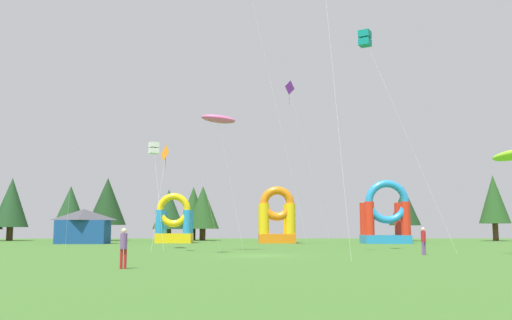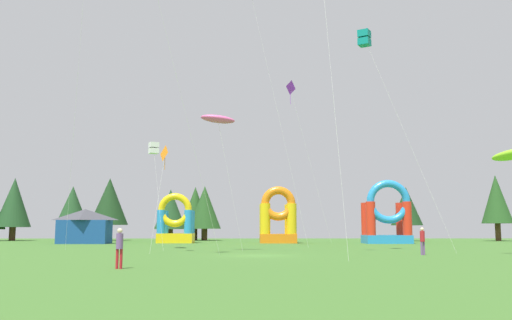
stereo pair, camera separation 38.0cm
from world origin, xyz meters
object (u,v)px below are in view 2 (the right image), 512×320
at_px(inflatable_blue_arch, 176,225).
at_px(inflatable_orange_dome, 387,219).
at_px(person_left_edge, 120,245).
at_px(kite_orange_diamond, 166,155).
at_px(kite_white_box, 154,148).
at_px(kite_purple_diamond, 290,89).
at_px(kite_teal_box, 364,38).
at_px(person_near_camera, 422,239).
at_px(festival_tent, 85,226).
at_px(kite_pink_parafoil, 218,119).
at_px(inflatable_red_slide, 278,222).

relative_size(inflatable_blue_arch, inflatable_orange_dome, 0.81).
bearing_deg(person_left_edge, kite_orange_diamond, 85.73).
distance_m(kite_orange_diamond, kite_white_box, 5.20).
bearing_deg(kite_purple_diamond, inflatable_blue_arch, 167.72).
bearing_deg(kite_teal_box, inflatable_orange_dome, 72.53).
bearing_deg(person_near_camera, festival_tent, -57.33).
bearing_deg(kite_teal_box, festival_tent, 141.12).
distance_m(kite_purple_diamond, kite_pink_parafoil, 23.64).
bearing_deg(inflatable_blue_arch, inflatable_orange_dome, -6.30).
xyz_separation_m(kite_purple_diamond, inflatable_red_slide, (-1.35, 2.66, -15.55)).
xyz_separation_m(kite_teal_box, person_left_edge, (-14.55, -16.65, -15.34)).
distance_m(kite_teal_box, inflatable_red_slide, 28.81).
bearing_deg(inflatable_blue_arch, kite_pink_parafoil, -75.22).
xyz_separation_m(inflatable_blue_arch, festival_tent, (-10.06, -2.55, -0.17)).
bearing_deg(kite_purple_diamond, kite_white_box, -126.37).
xyz_separation_m(kite_teal_box, inflatable_red_slide, (-5.49, 24.66, -13.84)).
bearing_deg(kite_teal_box, kite_purple_diamond, 100.66).
bearing_deg(kite_pink_parafoil, kite_purple_diamond, 71.01).
bearing_deg(person_left_edge, inflatable_red_slide, 71.11).
xyz_separation_m(inflatable_orange_dome, festival_tent, (-34.78, 0.18, -0.81)).
bearing_deg(kite_teal_box, person_left_edge, -131.14).
relative_size(person_left_edge, inflatable_red_slide, 0.26).
height_order(kite_white_box, festival_tent, kite_white_box).
distance_m(inflatable_blue_arch, inflatable_orange_dome, 24.88).
xyz_separation_m(kite_pink_parafoil, inflatable_blue_arch, (-6.34, 24.02, -8.01)).
xyz_separation_m(kite_teal_box, kite_white_box, (-16.94, 4.61, -7.96)).
height_order(kite_pink_parafoil, person_left_edge, kite_pink_parafoil).
relative_size(kite_purple_diamond, inflatable_orange_dome, 2.59).
bearing_deg(person_near_camera, inflatable_orange_dome, -115.05).
relative_size(kite_purple_diamond, festival_tent, 3.38).
distance_m(kite_orange_diamond, kite_pink_parafoil, 4.95).
height_order(kite_teal_box, kite_pink_parafoil, kite_teal_box).
xyz_separation_m(kite_orange_diamond, kite_pink_parafoil, (3.81, 1.07, 2.97)).
relative_size(kite_orange_diamond, person_left_edge, 4.42).
bearing_deg(inflatable_red_slide, person_near_camera, -74.91).
distance_m(kite_purple_diamond, festival_tent, 28.62).
relative_size(kite_purple_diamond, person_left_edge, 10.81).
distance_m(kite_orange_diamond, inflatable_blue_arch, 25.72).
height_order(kite_white_box, person_left_edge, kite_white_box).
xyz_separation_m(kite_purple_diamond, inflatable_orange_dome, (11.14, 0.23, -15.30)).
height_order(kite_teal_box, festival_tent, kite_teal_box).
height_order(inflatable_orange_dome, festival_tent, inflatable_orange_dome).
distance_m(kite_teal_box, kite_purple_diamond, 22.45).
bearing_deg(person_left_edge, kite_white_box, 89.90).
bearing_deg(kite_orange_diamond, kite_teal_box, 0.52).
xyz_separation_m(kite_purple_diamond, person_left_edge, (-10.41, -38.65, -17.04)).
relative_size(person_left_edge, inflatable_orange_dome, 0.24).
relative_size(kite_white_box, festival_tent, 1.60).
bearing_deg(inflatable_red_slide, kite_orange_diamond, -111.37).
distance_m(inflatable_red_slide, festival_tent, 22.41).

